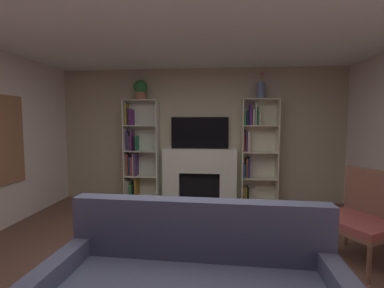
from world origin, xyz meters
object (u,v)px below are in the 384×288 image
at_px(tv, 200,133).
at_px(potted_plant, 141,89).
at_px(vase_with_flowers, 261,90).
at_px(armchair, 363,216).
at_px(fireplace, 199,174).
at_px(bookshelf_left, 138,155).
at_px(bookshelf_right, 255,150).

distance_m(tv, potted_plant, 1.43).
bearing_deg(vase_with_flowers, armchair, -67.78).
bearing_deg(vase_with_flowers, potted_plant, 179.99).
height_order(fireplace, armchair, fireplace).
xyz_separation_m(tv, bookshelf_left, (-1.23, -0.08, -0.43)).
xyz_separation_m(bookshelf_left, bookshelf_right, (2.29, 0.00, 0.11)).
distance_m(bookshelf_left, armchair, 3.84).
bearing_deg(tv, armchair, -47.60).
distance_m(bookshelf_left, potted_plant, 1.29).
bearing_deg(potted_plant, vase_with_flowers, -0.01).
relative_size(tv, bookshelf_right, 0.56).
relative_size(tv, armchair, 1.09).
bearing_deg(armchair, bookshelf_right, 113.50).
height_order(vase_with_flowers, armchair, vase_with_flowers).
bearing_deg(bookshelf_left, bookshelf_right, 0.03).
bearing_deg(potted_plant, fireplace, 2.25).
relative_size(vase_with_flowers, armchair, 0.49).
height_order(tv, armchair, tv).
distance_m(tv, armchair, 3.04).
distance_m(fireplace, potted_plant, 2.01).
height_order(bookshelf_left, bookshelf_right, same).
xyz_separation_m(fireplace, bookshelf_right, (1.07, -0.00, 0.49)).
bearing_deg(armchair, tv, 132.40).
height_order(bookshelf_left, potted_plant, potted_plant).
relative_size(fireplace, potted_plant, 4.05).
bearing_deg(vase_with_flowers, tv, 173.98).
xyz_separation_m(fireplace, potted_plant, (-1.14, -0.04, 1.66)).
bearing_deg(fireplace, bookshelf_right, -0.16).
bearing_deg(bookshelf_right, bookshelf_left, -179.97).
bearing_deg(potted_plant, bookshelf_right, 1.08).
xyz_separation_m(tv, bookshelf_right, (1.07, -0.08, -0.32)).
bearing_deg(tv, fireplace, -90.00).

